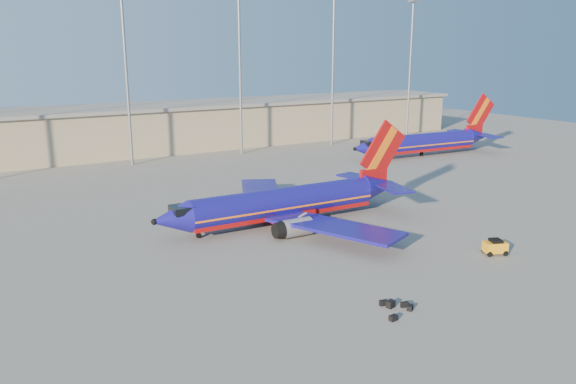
% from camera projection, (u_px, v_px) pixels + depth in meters
% --- Properties ---
extents(ground, '(220.00, 220.00, 0.00)m').
position_uv_depth(ground, '(311.00, 237.00, 56.52)').
color(ground, slate).
rests_on(ground, ground).
extents(terminal_building, '(122.00, 16.00, 8.50)m').
position_uv_depth(terminal_building, '(191.00, 125.00, 108.69)').
color(terminal_building, gray).
rests_on(terminal_building, ground).
extents(light_mast_row, '(101.60, 1.60, 28.65)m').
position_uv_depth(light_mast_row, '(185.00, 55.00, 92.99)').
color(light_mast_row, gray).
rests_on(light_mast_row, ground).
extents(aircraft_main, '(30.94, 29.78, 10.48)m').
position_uv_depth(aircraft_main, '(289.00, 203.00, 60.61)').
color(aircraft_main, navy).
rests_on(aircraft_main, ground).
extents(aircraft_second, '(31.34, 12.18, 10.61)m').
position_uv_depth(aircraft_second, '(426.00, 142.00, 99.73)').
color(aircraft_second, navy).
rests_on(aircraft_second, ground).
extents(baggage_tug, '(2.36, 1.92, 1.47)m').
position_uv_depth(baggage_tug, '(495.00, 247.00, 51.44)').
color(baggage_tug, orange).
rests_on(baggage_tug, ground).
extents(luggage_pile, '(2.76, 2.62, 0.52)m').
position_uv_depth(luggage_pile, '(396.00, 307.00, 40.48)').
color(luggage_pile, black).
rests_on(luggage_pile, ground).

